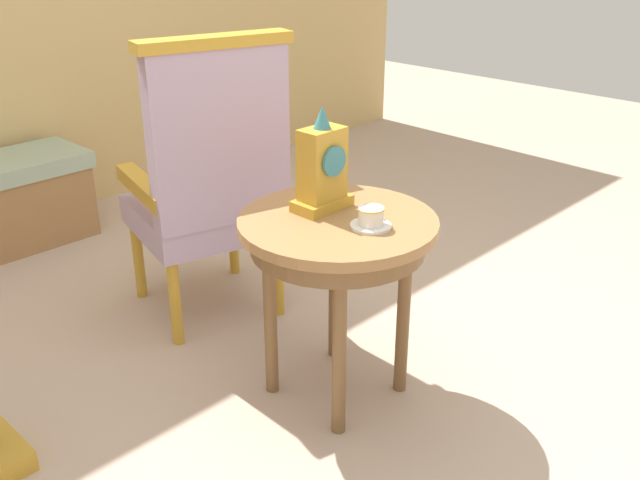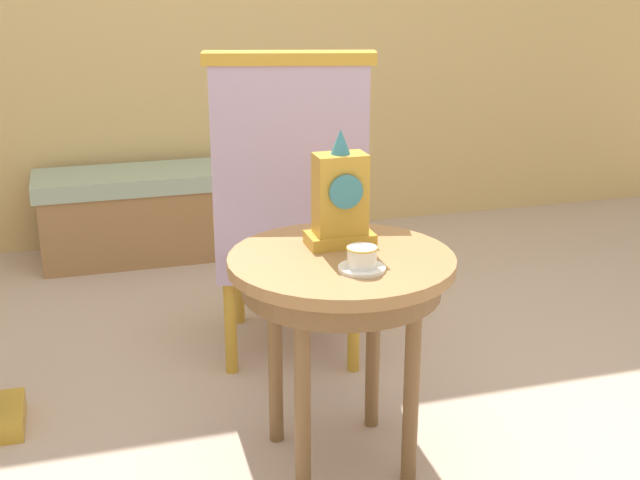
{
  "view_description": "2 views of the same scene",
  "coord_description": "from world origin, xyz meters",
  "px_view_note": "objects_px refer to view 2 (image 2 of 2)",
  "views": [
    {
      "loc": [
        -1.48,
        -1.46,
        1.51
      ],
      "look_at": [
        -0.04,
        -0.05,
        0.61
      ],
      "focal_mm": 40.58,
      "sensor_mm": 36.0,
      "label": 1
    },
    {
      "loc": [
        -0.62,
        -2.12,
        1.43
      ],
      "look_at": [
        -0.0,
        -0.02,
        0.69
      ],
      "focal_mm": 47.26,
      "sensor_mm": 36.0,
      "label": 2
    }
  ],
  "objects_px": {
    "armchair": "(291,205)",
    "window_bench": "(146,214)",
    "teacup_left": "(362,260)",
    "side_table": "(341,284)",
    "mantel_clock": "(340,200)"
  },
  "relations": [
    {
      "from": "side_table",
      "to": "teacup_left",
      "type": "distance_m",
      "value": 0.17
    },
    {
      "from": "side_table",
      "to": "armchair",
      "type": "bearing_deg",
      "value": 86.91
    },
    {
      "from": "side_table",
      "to": "armchair",
      "type": "distance_m",
      "value": 0.7
    },
    {
      "from": "mantel_clock",
      "to": "armchair",
      "type": "xyz_separation_m",
      "value": [
        0.01,
        0.61,
        -0.19
      ]
    },
    {
      "from": "armchair",
      "to": "teacup_left",
      "type": "bearing_deg",
      "value": -91.42
    },
    {
      "from": "teacup_left",
      "to": "window_bench",
      "type": "xyz_separation_m",
      "value": [
        -0.39,
        2.11,
        -0.45
      ]
    },
    {
      "from": "side_table",
      "to": "teacup_left",
      "type": "height_order",
      "value": "teacup_left"
    },
    {
      "from": "mantel_clock",
      "to": "armchair",
      "type": "bearing_deg",
      "value": 88.78
    },
    {
      "from": "armchair",
      "to": "mantel_clock",
      "type": "bearing_deg",
      "value": -91.22
    },
    {
      "from": "side_table",
      "to": "armchair",
      "type": "relative_size",
      "value": 0.57
    },
    {
      "from": "armchair",
      "to": "window_bench",
      "type": "xyz_separation_m",
      "value": [
        -0.41,
        1.29,
        -0.37
      ]
    },
    {
      "from": "side_table",
      "to": "armchair",
      "type": "height_order",
      "value": "armchair"
    },
    {
      "from": "window_bench",
      "to": "teacup_left",
      "type": "bearing_deg",
      "value": -79.56
    },
    {
      "from": "teacup_left",
      "to": "window_bench",
      "type": "height_order",
      "value": "teacup_left"
    },
    {
      "from": "teacup_left",
      "to": "armchair",
      "type": "bearing_deg",
      "value": 88.58
    }
  ]
}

